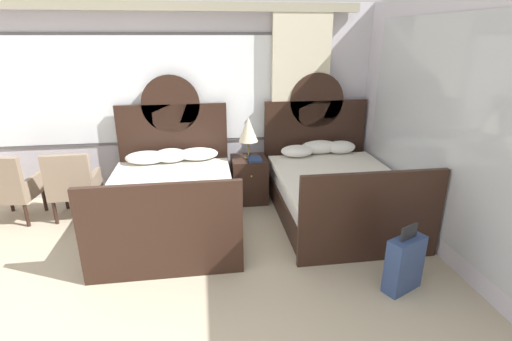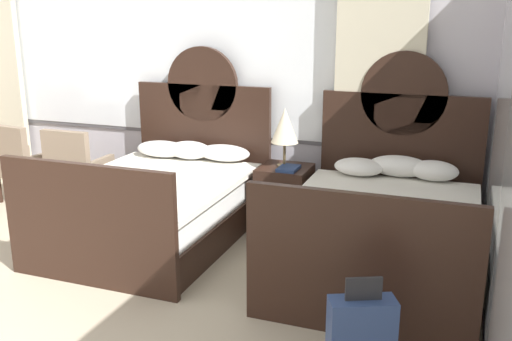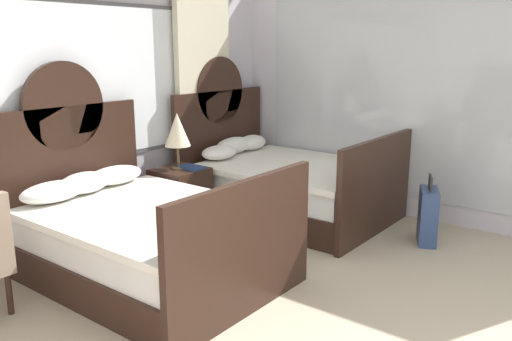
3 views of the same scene
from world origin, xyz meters
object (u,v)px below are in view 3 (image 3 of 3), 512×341
Objects in this scene: bed_near_mirror at (285,183)px; book_on_nightstand at (191,167)px; table_lamp_on_nightstand at (177,130)px; suitcase_on_floor at (428,216)px; nightstand_between_beds at (181,198)px; bed_near_window at (141,234)px.

book_on_nightstand is at bearing 152.10° from bed_near_mirror.
suitcase_on_floor is at bearing -62.19° from table_lamp_on_nightstand.
bed_near_window is at bearing -149.65° from nightstand_between_beds.
bed_near_window is at bearing -149.25° from table_lamp_on_nightstand.
nightstand_between_beds is at bearing 124.24° from book_on_nightstand.
suitcase_on_floor is (2.22, -1.61, -0.09)m from bed_near_window.
bed_near_mirror is 1.22m from nightstand_between_beds.
suitcase_on_floor reaches higher than nightstand_between_beds.
suitcase_on_floor is at bearing -36.00° from bed_near_window.
book_on_nightstand is 2.43m from suitcase_on_floor.
table_lamp_on_nightstand is at bearing 117.81° from suitcase_on_floor.
bed_near_mirror is at bearing -30.50° from nightstand_between_beds.
nightstand_between_beds is at bearing -29.61° from table_lamp_on_nightstand.
table_lamp_on_nightstand reaches higher than nightstand_between_beds.
table_lamp_on_nightstand is 2.64m from suitcase_on_floor.
nightstand_between_beds is 2.47× the size of book_on_nightstand.
suitcase_on_floor is (0.12, -1.61, -0.09)m from bed_near_mirror.
book_on_nightstand is (0.07, -0.10, 0.34)m from nightstand_between_beds.
nightstand_between_beds is 0.36m from book_on_nightstand.
nightstand_between_beds is 1.11× the size of table_lamp_on_nightstand.
table_lamp_on_nightstand is 2.24× the size of book_on_nightstand.
bed_near_window is 3.34× the size of nightstand_between_beds.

